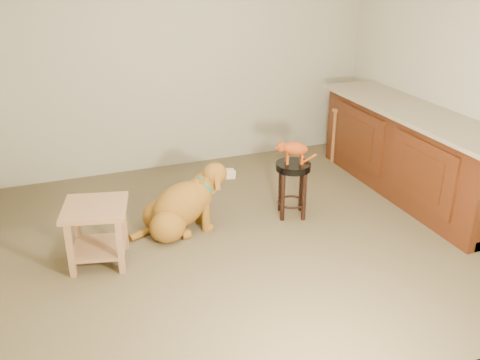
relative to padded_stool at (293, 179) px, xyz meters
name	(u,v)px	position (x,y,z in m)	size (l,w,h in m)	color
floor	(251,237)	(-0.54, -0.28, -0.40)	(4.50, 4.00, 0.01)	brown
room_shell	(253,55)	(-0.54, -0.28, 1.28)	(4.54, 4.04, 2.62)	#AAA689
cabinet_run	(411,155)	(1.40, 0.02, 0.04)	(0.70, 2.56, 0.94)	#4F230E
padded_stool	(293,179)	(0.00, 0.00, 0.00)	(0.36, 0.36, 0.56)	black
wood_stool	(352,135)	(1.31, 1.02, -0.04)	(0.49, 0.49, 0.69)	brown
side_table	(97,225)	(-1.90, -0.20, -0.05)	(0.62, 0.62, 0.53)	#986C46
golden_retriever	(181,207)	(-1.11, 0.08, -0.14)	(1.07, 0.54, 0.68)	brown
tabby_kitten	(293,149)	(-0.01, 0.00, 0.30)	(0.42, 0.20, 0.26)	#93350E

